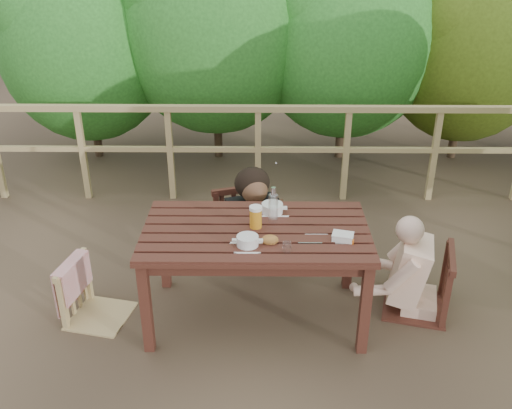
{
  "coord_description": "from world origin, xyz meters",
  "views": [
    {
      "loc": [
        0.04,
        -3.4,
        2.63
      ],
      "look_at": [
        0.0,
        0.05,
        0.9
      ],
      "focal_mm": 39.7,
      "sensor_mm": 36.0,
      "label": 1
    }
  ],
  "objects_px": {
    "chair_right": "(422,253)",
    "soup_far": "(272,209)",
    "woman": "(247,184)",
    "soup_near": "(248,242)",
    "tumbler": "(287,247)",
    "beer_glass": "(256,218)",
    "chair_left": "(94,268)",
    "bottle": "(273,206)",
    "butter_tub": "(343,238)",
    "table": "(256,275)",
    "bread_roll": "(270,240)",
    "chair_far": "(247,201)",
    "diner_right": "(429,236)"
  },
  "relations": [
    {
      "from": "woman",
      "to": "bread_roll",
      "type": "height_order",
      "value": "woman"
    },
    {
      "from": "chair_far",
      "to": "diner_right",
      "type": "relative_size",
      "value": 0.82
    },
    {
      "from": "bottle",
      "to": "bread_roll",
      "type": "bearing_deg",
      "value": -95.04
    },
    {
      "from": "diner_right",
      "to": "chair_left",
      "type": "bearing_deg",
      "value": 108.06
    },
    {
      "from": "bread_roll",
      "to": "table",
      "type": "bearing_deg",
      "value": 117.1
    },
    {
      "from": "chair_left",
      "to": "tumbler",
      "type": "bearing_deg",
      "value": -88.03
    },
    {
      "from": "table",
      "to": "bread_roll",
      "type": "relative_size",
      "value": 13.73
    },
    {
      "from": "chair_right",
      "to": "soup_far",
      "type": "distance_m",
      "value": 1.13
    },
    {
      "from": "diner_right",
      "to": "soup_near",
      "type": "distance_m",
      "value": 1.34
    },
    {
      "from": "chair_far",
      "to": "diner_right",
      "type": "distance_m",
      "value": 1.55
    },
    {
      "from": "table",
      "to": "diner_right",
      "type": "height_order",
      "value": "diner_right"
    },
    {
      "from": "chair_left",
      "to": "soup_far",
      "type": "height_order",
      "value": "chair_left"
    },
    {
      "from": "soup_near",
      "to": "chair_right",
      "type": "bearing_deg",
      "value": 14.7
    },
    {
      "from": "chair_far",
      "to": "table",
      "type": "bearing_deg",
      "value": -102.42
    },
    {
      "from": "chair_right",
      "to": "diner_right",
      "type": "distance_m",
      "value": 0.15
    },
    {
      "from": "chair_right",
      "to": "soup_far",
      "type": "height_order",
      "value": "chair_right"
    },
    {
      "from": "soup_near",
      "to": "tumbler",
      "type": "height_order",
      "value": "soup_near"
    },
    {
      "from": "diner_right",
      "to": "beer_glass",
      "type": "relative_size",
      "value": 7.24
    },
    {
      "from": "soup_near",
      "to": "beer_glass",
      "type": "distance_m",
      "value": 0.26
    },
    {
      "from": "soup_far",
      "to": "bottle",
      "type": "distance_m",
      "value": 0.17
    },
    {
      "from": "chair_far",
      "to": "chair_right",
      "type": "relative_size",
      "value": 1.06
    },
    {
      "from": "soup_near",
      "to": "bottle",
      "type": "relative_size",
      "value": 0.87
    },
    {
      "from": "chair_far",
      "to": "diner_right",
      "type": "height_order",
      "value": "diner_right"
    },
    {
      "from": "butter_tub",
      "to": "soup_far",
      "type": "bearing_deg",
      "value": 155.1
    },
    {
      "from": "tumbler",
      "to": "butter_tub",
      "type": "xyz_separation_m",
      "value": [
        0.38,
        0.14,
        -0.01
      ]
    },
    {
      "from": "bread_roll",
      "to": "tumbler",
      "type": "xyz_separation_m",
      "value": [
        0.11,
        -0.1,
        0.0
      ]
    },
    {
      "from": "woman",
      "to": "diner_right",
      "type": "bearing_deg",
      "value": 130.38
    },
    {
      "from": "chair_left",
      "to": "woman",
      "type": "xyz_separation_m",
      "value": [
        1.06,
        0.96,
        0.23
      ]
    },
    {
      "from": "chair_left",
      "to": "butter_tub",
      "type": "xyz_separation_m",
      "value": [
        1.73,
        -0.11,
        0.33
      ]
    },
    {
      "from": "woman",
      "to": "chair_far",
      "type": "bearing_deg",
      "value": 71.96
    },
    {
      "from": "soup_far",
      "to": "bottle",
      "type": "bearing_deg",
      "value": -88.34
    },
    {
      "from": "soup_near",
      "to": "tumbler",
      "type": "xyz_separation_m",
      "value": [
        0.25,
        -0.06,
        -0.0
      ]
    },
    {
      "from": "table",
      "to": "soup_far",
      "type": "relative_size",
      "value": 6.01
    },
    {
      "from": "chair_right",
      "to": "tumbler",
      "type": "height_order",
      "value": "chair_right"
    },
    {
      "from": "chair_right",
      "to": "tumbler",
      "type": "relative_size",
      "value": 13.48
    },
    {
      "from": "woman",
      "to": "soup_near",
      "type": "height_order",
      "value": "woman"
    },
    {
      "from": "diner_right",
      "to": "chair_far",
      "type": "bearing_deg",
      "value": 73.68
    },
    {
      "from": "diner_right",
      "to": "bottle",
      "type": "height_order",
      "value": "diner_right"
    },
    {
      "from": "woman",
      "to": "tumbler",
      "type": "bearing_deg",
      "value": 85.53
    },
    {
      "from": "chair_far",
      "to": "chair_left",
      "type": "bearing_deg",
      "value": -156.7
    },
    {
      "from": "woman",
      "to": "beer_glass",
      "type": "height_order",
      "value": "woman"
    },
    {
      "from": "bottle",
      "to": "butter_tub",
      "type": "distance_m",
      "value": 0.53
    },
    {
      "from": "soup_far",
      "to": "tumbler",
      "type": "height_order",
      "value": "soup_far"
    },
    {
      "from": "chair_far",
      "to": "beer_glass",
      "type": "height_order",
      "value": "chair_far"
    },
    {
      "from": "chair_left",
      "to": "chair_right",
      "type": "relative_size",
      "value": 0.89
    },
    {
      "from": "bread_roll",
      "to": "chair_right",
      "type": "bearing_deg",
      "value": 14.84
    },
    {
      "from": "bottle",
      "to": "butter_tub",
      "type": "height_order",
      "value": "bottle"
    },
    {
      "from": "chair_right",
      "to": "tumbler",
      "type": "xyz_separation_m",
      "value": [
        -1.0,
        -0.39,
        0.28
      ]
    },
    {
      "from": "chair_right",
      "to": "butter_tub",
      "type": "distance_m",
      "value": 0.73
    },
    {
      "from": "table",
      "to": "woman",
      "type": "distance_m",
      "value": 0.97
    }
  ]
}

